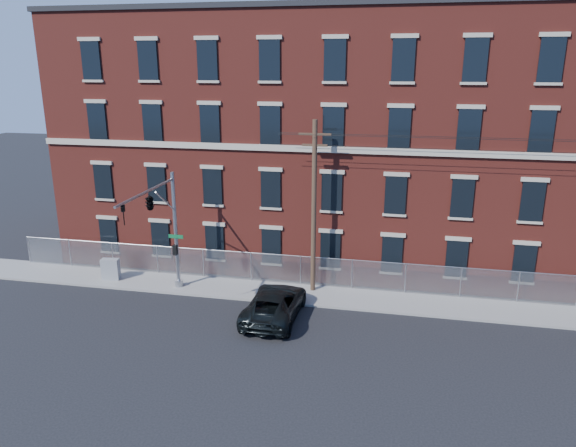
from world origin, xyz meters
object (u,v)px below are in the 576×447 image
at_px(pickup_truck, 274,304).
at_px(traffic_signal_mast, 156,212).
at_px(utility_pole_near, 314,205).
at_px(utility_cabinet, 111,269).

bearing_deg(pickup_truck, traffic_signal_mast, -1.51).
distance_m(traffic_signal_mast, pickup_truck, 8.00).
bearing_deg(traffic_signal_mast, pickup_truck, -2.96).
xyz_separation_m(utility_pole_near, utility_cabinet, (-12.55, -0.94, -4.55)).
bearing_deg(utility_cabinet, traffic_signal_mast, -37.40).
relative_size(pickup_truck, utility_cabinet, 4.29).
bearing_deg(utility_cabinet, utility_pole_near, -4.54).
height_order(traffic_signal_mast, utility_cabinet, traffic_signal_mast).
xyz_separation_m(traffic_signal_mast, utility_cabinet, (-4.55, 2.48, -4.60)).
height_order(traffic_signal_mast, utility_pole_near, utility_pole_near).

